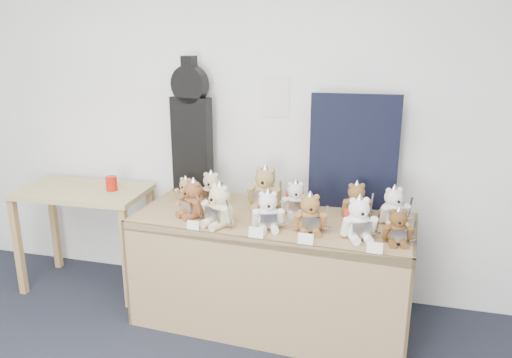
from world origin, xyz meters
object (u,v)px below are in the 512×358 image
(teddy_front_left, at_px, (219,207))
(teddy_front_centre, at_px, (268,212))
(display_table, at_px, (269,244))
(teddy_back_far_left, at_px, (186,191))
(teddy_front_far_left, at_px, (193,200))
(teddy_back_right, at_px, (356,202))
(guitar_case, at_px, (191,129))
(teddy_front_right, at_px, (310,215))
(teddy_back_end, at_px, (393,207))
(teddy_front_end, at_px, (398,228))
(red_cup, at_px, (112,183))
(teddy_back_centre_right, at_px, (296,200))
(teddy_front_far_right, at_px, (359,220))
(teddy_back_centre_left, at_px, (265,189))
(teddy_back_left, at_px, (211,189))
(side_table, at_px, (84,205))

(teddy_front_left, xyz_separation_m, teddy_front_centre, (0.32, 0.02, -0.01))
(display_table, distance_m, teddy_back_far_left, 0.75)
(display_table, height_order, teddy_front_far_left, teddy_front_far_left)
(teddy_back_right, bearing_deg, guitar_case, 153.94)
(teddy_front_right, bearing_deg, teddy_back_end, 15.06)
(teddy_front_far_left, bearing_deg, teddy_front_end, 27.64)
(teddy_front_end, xyz_separation_m, teddy_back_far_left, (-1.49, 0.36, -0.01))
(red_cup, bearing_deg, teddy_front_centre, -14.39)
(red_cup, xyz_separation_m, teddy_front_end, (2.09, -0.36, -0.00))
(red_cup, bearing_deg, teddy_back_centre_right, -1.50)
(teddy_front_right, distance_m, teddy_front_end, 0.53)
(teddy_front_centre, distance_m, teddy_back_end, 0.82)
(teddy_front_end, bearing_deg, teddy_front_centre, 170.87)
(teddy_back_centre_right, bearing_deg, teddy_back_right, -5.58)
(teddy_front_centre, distance_m, teddy_back_far_left, 0.77)
(teddy_front_far_right, distance_m, teddy_back_centre_left, 0.78)
(display_table, bearing_deg, teddy_front_far_left, -172.04)
(teddy_front_far_left, bearing_deg, teddy_back_far_left, 154.77)
(display_table, distance_m, teddy_back_centre_left, 0.40)
(teddy_front_far_left, distance_m, teddy_back_left, 0.28)
(teddy_front_end, bearing_deg, teddy_front_right, 168.82)
(teddy_back_left, bearing_deg, teddy_back_centre_right, -8.57)
(red_cup, height_order, teddy_front_centre, teddy_front_centre)
(side_table, relative_size, teddy_back_left, 3.76)
(display_table, height_order, guitar_case, guitar_case)
(side_table, xyz_separation_m, teddy_front_centre, (1.54, -0.31, 0.20))
(guitar_case, relative_size, teddy_front_left, 3.30)
(display_table, relative_size, teddy_back_left, 7.15)
(guitar_case, xyz_separation_m, teddy_front_centre, (0.72, -0.55, -0.39))
(teddy_front_right, xyz_separation_m, teddy_back_right, (0.26, 0.34, -0.00))
(side_table, relative_size, teddy_front_end, 4.12)
(teddy_back_right, bearing_deg, teddy_back_left, 162.61)
(teddy_back_centre_left, relative_size, teddy_back_right, 1.26)
(teddy_back_right, height_order, teddy_back_end, teddy_back_end)
(teddy_front_far_left, xyz_separation_m, teddy_back_right, (1.06, 0.27, -0.01))
(teddy_back_right, bearing_deg, display_table, -174.05)
(teddy_front_centre, bearing_deg, teddy_front_far_left, 153.67)
(teddy_back_left, relative_size, teddy_back_centre_right, 1.01)
(teddy_front_centre, relative_size, teddy_back_right, 1.04)
(teddy_back_right, distance_m, teddy_back_far_left, 1.22)
(display_table, distance_m, teddy_back_end, 0.85)
(teddy_front_centre, bearing_deg, teddy_front_end, -19.74)
(guitar_case, relative_size, teddy_back_right, 3.85)
(guitar_case, bearing_deg, teddy_front_right, -17.49)
(side_table, height_order, teddy_front_far_left, teddy_front_far_left)
(red_cup, bearing_deg, teddy_back_end, -1.23)
(red_cup, xyz_separation_m, teddy_back_end, (2.07, -0.04, 0.01))
(teddy_back_right, bearing_deg, teddy_front_centre, -163.00)
(teddy_front_left, xyz_separation_m, teddy_back_far_left, (-0.38, 0.35, -0.04))
(display_table, relative_size, teddy_front_right, 6.77)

